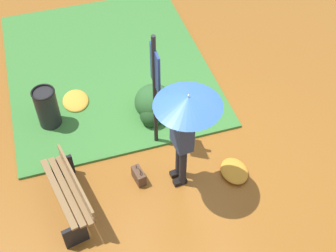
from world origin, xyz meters
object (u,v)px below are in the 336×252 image
(person_with_umbrella, at_px, (185,117))
(park_bench, at_px, (70,192))
(trash_bin, at_px, (47,108))
(info_sign_post, at_px, (155,81))
(handbag, at_px, (139,176))

(person_with_umbrella, relative_size, park_bench, 1.45)
(person_with_umbrella, height_order, trash_bin, person_with_umbrella)
(park_bench, bearing_deg, info_sign_post, 118.98)
(person_with_umbrella, relative_size, handbag, 5.53)
(handbag, xyz_separation_m, trash_bin, (-1.69, -1.22, 0.29))
(info_sign_post, relative_size, park_bench, 1.63)
(info_sign_post, bearing_deg, handbag, -35.70)
(park_bench, bearing_deg, person_with_umbrella, 88.19)
(person_with_umbrella, bearing_deg, handbag, -109.62)
(person_with_umbrella, relative_size, info_sign_post, 0.89)
(park_bench, xyz_separation_m, trash_bin, (-1.88, -0.10, 0.02))
(info_sign_post, relative_size, handbag, 6.22)
(person_with_umbrella, distance_m, info_sign_post, 0.98)
(person_with_umbrella, height_order, info_sign_post, info_sign_post)
(handbag, height_order, park_bench, park_bench)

